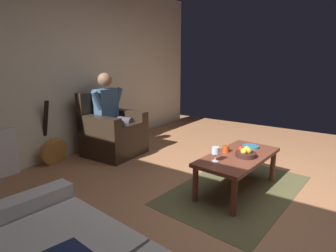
{
  "coord_description": "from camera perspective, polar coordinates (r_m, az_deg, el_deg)",
  "views": [
    {
      "loc": [
        2.67,
        0.65,
        1.42
      ],
      "look_at": [
        -0.1,
        -1.27,
        0.62
      ],
      "focal_mm": 29.14,
      "sensor_mm": 36.0,
      "label": 1
    }
  ],
  "objects": [
    {
      "name": "ground_plane",
      "position": [
        3.1,
        19.23,
        -14.8
      ],
      "size": [
        7.02,
        7.02,
        0.0
      ],
      "primitive_type": "plane",
      "color": "#AD724C"
    },
    {
      "name": "wall_back",
      "position": [
        4.49,
        -19.19,
        12.05
      ],
      "size": [
        6.04,
        0.06,
        2.75
      ],
      "primitive_type": "cube",
      "color": "beige",
      "rests_on": "ground"
    },
    {
      "name": "rug",
      "position": [
        3.28,
        14.07,
        -12.75
      ],
      "size": [
        1.92,
        1.3,
        0.01
      ],
      "primitive_type": "cube",
      "rotation": [
        0.0,
        0.0,
        -0.09
      ],
      "color": "brown",
      "rests_on": "ground"
    },
    {
      "name": "armchair",
      "position": [
        4.32,
        -11.56,
        -1.37
      ],
      "size": [
        0.81,
        0.78,
        0.98
      ],
      "rotation": [
        0.0,
        0.0,
        0.04
      ],
      "color": "black",
      "rests_on": "ground"
    },
    {
      "name": "person_seated",
      "position": [
        4.24,
        -11.69,
        3.06
      ],
      "size": [
        0.64,
        0.57,
        1.26
      ],
      "rotation": [
        0.0,
        0.0,
        0.04
      ],
      "color": "#375572",
      "rests_on": "ground"
    },
    {
      "name": "coffee_table",
      "position": [
        3.14,
        14.44,
        -6.92
      ],
      "size": [
        1.16,
        0.63,
        0.42
      ],
      "rotation": [
        0.0,
        0.0,
        -0.09
      ],
      "color": "brown",
      "rests_on": "ground"
    },
    {
      "name": "guitar",
      "position": [
        4.17,
        -22.87,
        -4.36
      ],
      "size": [
        0.38,
        0.35,
        1.03
      ],
      "color": "#B07837",
      "rests_on": "ground"
    },
    {
      "name": "wine_glass_near",
      "position": [
        2.84,
        9.88,
        -5.28
      ],
      "size": [
        0.08,
        0.08,
        0.15
      ],
      "color": "silver",
      "rests_on": "coffee_table"
    },
    {
      "name": "fruit_bowl",
      "position": [
        3.08,
        15.91,
        -5.43
      ],
      "size": [
        0.22,
        0.22,
        0.11
      ],
      "color": "#3A1F1B",
      "rests_on": "coffee_table"
    },
    {
      "name": "decorative_dish",
      "position": [
        3.42,
        16.9,
        -4.14
      ],
      "size": [
        0.19,
        0.19,
        0.02
      ],
      "primitive_type": "cylinder",
      "color": "teal",
      "rests_on": "coffee_table"
    },
    {
      "name": "candle_jar",
      "position": [
        3.18,
        11.99,
        -4.71
      ],
      "size": [
        0.08,
        0.08,
        0.07
      ],
      "primitive_type": "cylinder",
      "color": "#B34217",
      "rests_on": "coffee_table"
    }
  ]
}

